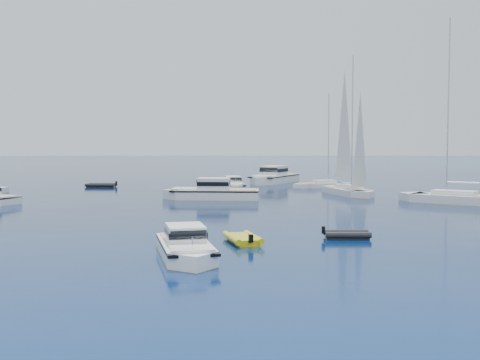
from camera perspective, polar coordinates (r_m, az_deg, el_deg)
The scene contains 11 objects.
ground at distance 35.31m, azimuth -2.59°, elevation -6.02°, with size 400.00×400.00×0.00m, color navy.
motor_cruiser_near at distance 31.72m, azimuth -5.00°, elevation -7.14°, with size 2.46×8.05×2.11m, color white, non-canonical shape.
motor_cruiser_centre at distance 62.42m, azimuth -2.61°, elevation -1.78°, with size 3.21×10.48×2.75m, color silver, non-canonical shape.
motor_cruiser_distant at distance 85.86m, azimuth 3.09°, elevation -0.29°, with size 3.57×11.68×3.06m, color silver, non-canonical shape.
motor_cruiser_horizon at distance 75.17m, azimuth -0.64°, elevation -0.85°, with size 2.37×7.74×2.03m, color white, non-canonical shape.
sailboat_mid_r at distance 61.73m, azimuth 19.56°, elevation -2.05°, with size 3.20×12.30×18.08m, color silver, non-canonical shape.
sailboat_centre at distance 78.36m, azimuth 7.57°, elevation -0.70°, with size 2.17×8.36×12.29m, color white, non-canonical shape.
sailboat_sails_r at distance 68.63m, azimuth 9.84°, elevation -1.34°, with size 2.75×10.58×15.56m, color silver, non-canonical shape.
tender_yellow at distance 36.17m, azimuth 0.26°, elevation -5.78°, with size 1.99×3.63×0.95m, color #CCC10C, non-canonical shape.
tender_grey_near at distance 38.19m, azimuth 9.83°, elevation -5.33°, with size 1.65×2.88×0.95m, color black, non-canonical shape.
tender_grey_far at distance 80.60m, azimuth -12.67°, elevation -0.63°, with size 2.13×3.94×0.95m, color black, non-canonical shape.
Camera 1 is at (1.47, -34.78, 5.96)m, focal length 46.30 mm.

